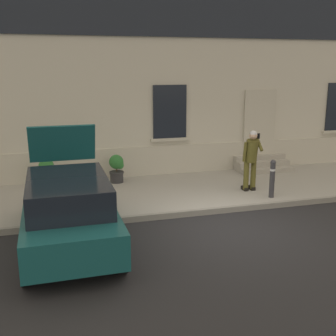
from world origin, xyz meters
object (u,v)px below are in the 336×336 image
(bollard_near_person, at_px, (272,177))
(planter_cream, at_px, (47,172))
(hatchback_car_teal, at_px, (69,210))
(person_on_phone, at_px, (251,157))
(planter_charcoal, at_px, (117,168))

(bollard_near_person, distance_m, planter_cream, 6.43)
(hatchback_car_teal, distance_m, planter_cream, 4.14)
(hatchback_car_teal, relative_size, bollard_near_person, 3.91)
(person_on_phone, height_order, planter_charcoal, person_on_phone)
(planter_cream, bearing_deg, planter_charcoal, -0.65)
(bollard_near_person, bearing_deg, planter_cream, 155.46)
(bollard_near_person, height_order, planter_cream, bollard_near_person)
(planter_cream, xyz_separation_m, planter_charcoal, (2.05, -0.02, 0.00))
(hatchback_car_teal, bearing_deg, planter_cream, 96.04)
(hatchback_car_teal, height_order, planter_cream, hatchback_car_teal)
(bollard_near_person, distance_m, planter_charcoal, 4.64)
(bollard_near_person, bearing_deg, planter_charcoal, 145.13)
(person_on_phone, bearing_deg, bollard_near_person, -83.23)
(person_on_phone, xyz_separation_m, planter_cream, (-5.57, 1.95, -0.55))
(planter_charcoal, bearing_deg, planter_cream, 179.35)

